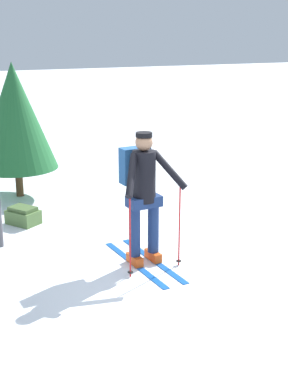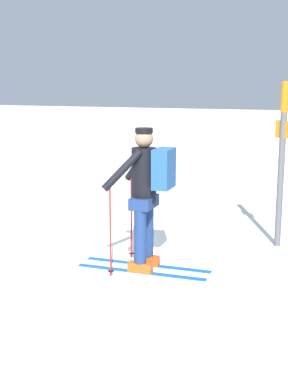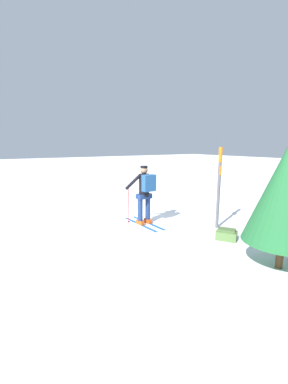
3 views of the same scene
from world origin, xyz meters
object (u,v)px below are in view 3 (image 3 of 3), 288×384
dropped_backpack (227,235)px  trail_marker (219,181)px  pine_tree (286,192)px  skier (145,191)px

dropped_backpack → trail_marker: bearing=146.1°
dropped_backpack → trail_marker: size_ratio=0.26×
dropped_backpack → pine_tree: size_ratio=0.24×
skier → dropped_backpack: bearing=25.8°
dropped_backpack → trail_marker: (-0.80, 0.54, 1.23)m
trail_marker → dropped_backpack: bearing=-33.9°
skier → trail_marker: (1.40, 1.60, 0.33)m
skier → dropped_backpack: skier is taller
trail_marker → skier: bearing=-131.1°
trail_marker → pine_tree: size_ratio=0.93×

